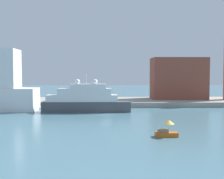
{
  "coord_description": "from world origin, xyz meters",
  "views": [
    {
      "loc": [
        -0.41,
        -76.5,
        11.14
      ],
      "look_at": [
        1.72,
        6.0,
        6.55
      ],
      "focal_mm": 45.88,
      "sensor_mm": 36.0,
      "label": 1
    }
  ],
  "objects_px": {
    "large_yacht": "(85,101)",
    "harbor_building": "(178,78)",
    "work_barge": "(47,108)",
    "parked_car": "(76,98)",
    "small_motorboat": "(167,130)",
    "mooring_bollard": "(99,101)",
    "person_figure": "(85,99)"
  },
  "relations": [
    {
      "from": "work_barge",
      "to": "parked_car",
      "type": "height_order",
      "value": "parked_car"
    },
    {
      "from": "person_figure",
      "to": "small_motorboat",
      "type": "bearing_deg",
      "value": -69.63
    },
    {
      "from": "harbor_building",
      "to": "person_figure",
      "type": "distance_m",
      "value": 36.38
    },
    {
      "from": "large_yacht",
      "to": "small_motorboat",
      "type": "relative_size",
      "value": 6.46
    },
    {
      "from": "small_motorboat",
      "to": "harbor_building",
      "type": "xyz_separation_m",
      "value": [
        16.77,
        57.17,
        8.18
      ]
    },
    {
      "from": "work_barge",
      "to": "harbor_building",
      "type": "bearing_deg",
      "value": 19.74
    },
    {
      "from": "large_yacht",
      "to": "small_motorboat",
      "type": "distance_m",
      "value": 37.1
    },
    {
      "from": "small_motorboat",
      "to": "mooring_bollard",
      "type": "relative_size",
      "value": 4.56
    },
    {
      "from": "small_motorboat",
      "to": "parked_car",
      "type": "xyz_separation_m",
      "value": [
        -21.3,
        53.12,
        1.11
      ]
    },
    {
      "from": "large_yacht",
      "to": "work_barge",
      "type": "bearing_deg",
      "value": 149.31
    },
    {
      "from": "work_barge",
      "to": "parked_car",
      "type": "xyz_separation_m",
      "value": [
        7.98,
        12.47,
        1.95
      ]
    },
    {
      "from": "work_barge",
      "to": "person_figure",
      "type": "distance_m",
      "value": 13.61
    },
    {
      "from": "work_barge",
      "to": "parked_car",
      "type": "bearing_deg",
      "value": 57.39
    },
    {
      "from": "large_yacht",
      "to": "parked_car",
      "type": "distance_m",
      "value": 20.57
    },
    {
      "from": "large_yacht",
      "to": "harbor_building",
      "type": "xyz_separation_m",
      "value": [
        33.36,
        24.05,
        6.04
      ]
    },
    {
      "from": "large_yacht",
      "to": "work_barge",
      "type": "height_order",
      "value": "large_yacht"
    },
    {
      "from": "large_yacht",
      "to": "harbor_building",
      "type": "distance_m",
      "value": 41.57
    },
    {
      "from": "harbor_building",
      "to": "mooring_bollard",
      "type": "relative_size",
      "value": 22.85
    },
    {
      "from": "large_yacht",
      "to": "parked_car",
      "type": "xyz_separation_m",
      "value": [
        -4.7,
        20.0,
        -1.03
      ]
    },
    {
      "from": "work_barge",
      "to": "harbor_building",
      "type": "distance_m",
      "value": 49.75
    },
    {
      "from": "small_motorboat",
      "to": "work_barge",
      "type": "height_order",
      "value": "small_motorboat"
    },
    {
      "from": "harbor_building",
      "to": "mooring_bollard",
      "type": "bearing_deg",
      "value": -156.93
    },
    {
      "from": "harbor_building",
      "to": "large_yacht",
      "type": "bearing_deg",
      "value": -144.21
    },
    {
      "from": "harbor_building",
      "to": "mooring_bollard",
      "type": "xyz_separation_m",
      "value": [
        -29.44,
        -12.54,
        -7.25
      ]
    },
    {
      "from": "small_motorboat",
      "to": "harbor_building",
      "type": "distance_m",
      "value": 60.14
    },
    {
      "from": "large_yacht",
      "to": "harbor_building",
      "type": "height_order",
      "value": "harbor_building"
    },
    {
      "from": "large_yacht",
      "to": "small_motorboat",
      "type": "height_order",
      "value": "large_yacht"
    },
    {
      "from": "person_figure",
      "to": "mooring_bollard",
      "type": "distance_m",
      "value": 5.49
    },
    {
      "from": "work_barge",
      "to": "mooring_bollard",
      "type": "bearing_deg",
      "value": 13.49
    },
    {
      "from": "small_motorboat",
      "to": "person_figure",
      "type": "distance_m",
      "value": 50.35
    },
    {
      "from": "work_barge",
      "to": "parked_car",
      "type": "relative_size",
      "value": 1.52
    },
    {
      "from": "parked_car",
      "to": "mooring_bollard",
      "type": "distance_m",
      "value": 12.1
    }
  ]
}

